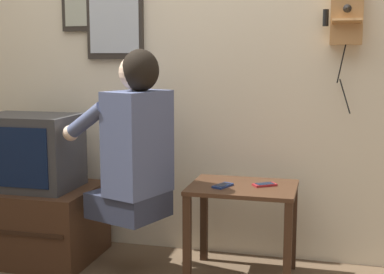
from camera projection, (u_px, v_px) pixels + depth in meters
name	position (u px, v px, depth m)	size (l,w,h in m)	color
wall_back	(199.00, 44.00, 3.19)	(6.80, 0.05, 2.55)	beige
side_table	(243.00, 205.00, 2.88)	(0.57, 0.43, 0.52)	#422819
person	(134.00, 141.00, 2.84)	(0.59, 0.50, 0.91)	#2D3347
tv_stand	(37.00, 222.00, 3.21)	(0.72, 0.56, 0.43)	#422819
television	(30.00, 151.00, 3.13)	(0.54, 0.39, 0.43)	#38383A
wall_phone_antique	(346.00, 13.00, 2.87)	(0.21, 0.19, 0.75)	#AD7A47
cell_phone_held	(223.00, 186.00, 2.84)	(0.10, 0.14, 0.01)	navy
cell_phone_spare	(265.00, 185.00, 2.86)	(0.14, 0.12, 0.01)	maroon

